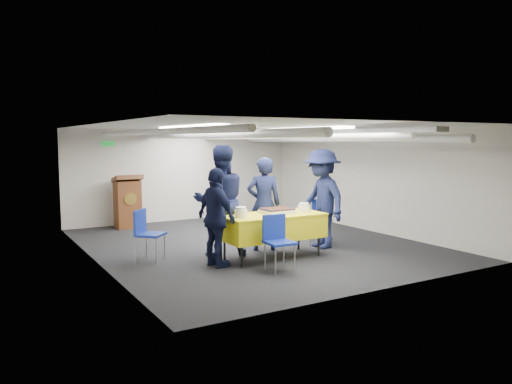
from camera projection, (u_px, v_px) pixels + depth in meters
ground at (253, 244)px, 9.83m from camera, size 7.00×7.00×0.00m
room_shell at (247, 151)px, 10.04m from camera, size 6.00×7.00×2.30m
serving_table at (272, 226)px, 8.61m from camera, size 1.79×0.85×0.77m
sheet_cake at (277, 211)px, 8.66m from camera, size 0.54×0.42×0.09m
plate_stack_left at (241, 213)px, 8.21m from camera, size 0.21×0.21×0.18m
plate_stack_right at (304, 208)px, 8.85m from camera, size 0.21×0.21×0.16m
podium at (128, 202)px, 11.57m from camera, size 0.62×0.53×1.25m
chair_near at (277, 237)px, 7.83m from camera, size 0.45×0.45×0.87m
chair_right at (321, 217)px, 9.77m from camera, size 0.59×0.59×0.87m
chair_left at (146, 230)px, 8.43m from camera, size 0.59×0.59×0.87m
sailor_a at (264, 204)px, 9.20m from camera, size 0.75×0.64×1.73m
sailor_b at (220, 201)px, 8.76m from camera, size 1.10×0.95×1.95m
sailor_c at (216, 218)px, 7.99m from camera, size 0.52×0.99×1.60m
sailor_d at (322, 199)px, 9.41m from camera, size 0.76×1.25×1.87m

